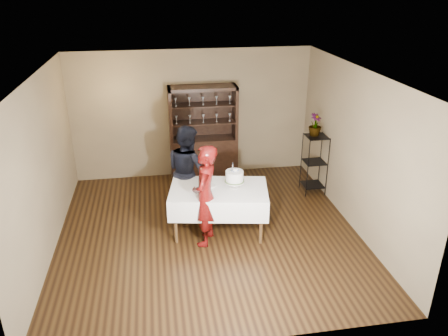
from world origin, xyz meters
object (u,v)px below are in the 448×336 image
Objects in this scene: woman at (205,196)px; man at (188,171)px; cake at (234,177)px; cake_table at (219,199)px; china_hutch at (204,148)px; potted_plant at (315,125)px; plant_etagere at (314,162)px.

man is at bearing -149.89° from woman.
cake is (0.53, 0.32, 0.14)m from woman.
woman is (-0.26, -0.30, 0.23)m from cake_table.
china_hutch reaches higher than man.
china_hutch is at bearing 89.62° from cake_table.
cake_table is 1.04× the size of woman.
china_hutch is at bearing 96.49° from cake.
woman is at bearing -131.02° from cake_table.
cake_table is (-0.01, -2.22, -0.05)m from china_hutch.
china_hutch is at bearing -46.27° from man.
potted_plant is (2.32, 1.52, 0.56)m from woman.
cake is at bearing -146.25° from potted_plant.
china_hutch is 2.54m from woman.
china_hutch is 4.41× the size of cake.
plant_etagere is 0.71× the size of woman.
cake_table is 1.04× the size of man.
china_hutch is 2.33m from plant_etagere.
potted_plant is at bearing -26.17° from china_hutch.
plant_etagere is 2.40m from cake_table.
potted_plant is (2.05, -1.01, 0.74)m from china_hutch.
potted_plant is at bearing 142.85° from woman.
cake is at bearing -147.74° from plant_etagere.
cake is 2.20m from potted_plant.
china_hutch is 4.58× the size of potted_plant.
woman reaches higher than cake_table.
plant_etagere is 2.75× the size of potted_plant.
woman is 3.86× the size of potted_plant.
china_hutch reaches higher than plant_etagere.
potted_plant is at bearing -107.94° from man.
cake_table is at bearing -150.82° from plant_etagere.
man is at bearing -169.99° from plant_etagere.
plant_etagere is 0.71× the size of man.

